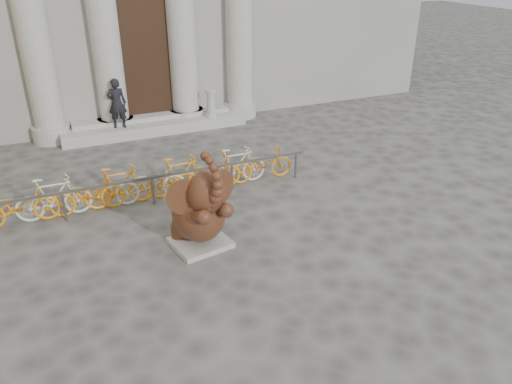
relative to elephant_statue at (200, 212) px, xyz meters
name	(u,v)px	position (x,y,z in m)	size (l,w,h in m)	color
ground	(281,291)	(0.82, -2.02, -0.80)	(80.00, 80.00, 0.00)	#474442
entrance_steps	(155,126)	(0.82, 7.38, -0.62)	(6.00, 1.20, 0.36)	#A8A59E
elephant_statue	(200,212)	(0.00, 0.00, 0.00)	(1.45, 1.70, 2.19)	#A8A59E
bike_rack	(150,181)	(-0.45, 2.46, -0.30)	(8.00, 0.53, 1.00)	slate
pedestrian	(117,103)	(-0.35, 7.16, 0.35)	(0.57, 0.38, 1.57)	black
balustrade_post	(211,104)	(2.69, 7.08, -0.01)	(0.38, 0.38, 0.92)	#A8A59E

